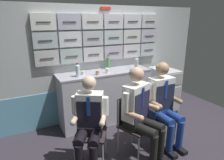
# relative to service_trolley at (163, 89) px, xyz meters

# --- Properties ---
(ground) EXTENTS (4.80, 4.80, 0.04)m
(ground) POSITION_rel_service_trolley_xyz_m (-1.09, -0.94, -0.51)
(ground) COLOR #302A33
(galley_bulkhead) EXTENTS (4.20, 0.14, 2.15)m
(galley_bulkhead) POSITION_rel_service_trolley_xyz_m (-1.11, 0.43, 0.63)
(galley_bulkhead) COLOR #AFB6B6
(galley_bulkhead) RESTS_ON ground
(galley_counter) EXTENTS (1.74, 0.53, 0.99)m
(galley_counter) POSITION_rel_service_trolley_xyz_m (-1.29, 0.15, 0.00)
(galley_counter) COLOR #ADABB7
(galley_counter) RESTS_ON ground
(service_trolley) EXTENTS (0.40, 0.65, 0.92)m
(service_trolley) POSITION_rel_service_trolley_xyz_m (0.00, 0.00, 0.00)
(service_trolley) COLOR black
(service_trolley) RESTS_ON ground
(folding_chair_left) EXTENTS (0.55, 0.55, 0.85)m
(folding_chair_left) POSITION_rel_service_trolley_xyz_m (-1.92, -0.75, 0.03)
(folding_chair_left) COLOR #A8AAAF
(folding_chair_left) RESTS_ON ground
(crew_member_left) EXTENTS (0.58, 0.65, 1.23)m
(crew_member_left) POSITION_rel_service_trolley_xyz_m (-2.01, -0.89, 0.18)
(crew_member_left) COLOR black
(crew_member_left) RESTS_ON ground
(folding_chair_right) EXTENTS (0.52, 0.52, 0.85)m
(folding_chair_right) POSITION_rel_service_trolley_xyz_m (-1.36, -0.86, 0.03)
(folding_chair_right) COLOR #A8AAAF
(folding_chair_right) RESTS_ON ground
(crew_member_right) EXTENTS (0.56, 0.70, 1.30)m
(crew_member_right) POSITION_rel_service_trolley_xyz_m (-1.30, -1.01, 0.23)
(crew_member_right) COLOR black
(crew_member_right) RESTS_ON ground
(folding_chair_by_counter) EXTENTS (0.40, 0.41, 0.85)m
(folding_chair_by_counter) POSITION_rel_service_trolley_xyz_m (-0.81, -0.76, 0.03)
(folding_chair_by_counter) COLOR #A8AAAF
(folding_chair_by_counter) RESTS_ON ground
(crew_member_by_counter) EXTENTS (0.51, 0.63, 1.30)m
(crew_member_by_counter) POSITION_rel_service_trolley_xyz_m (-0.81, -0.91, 0.23)
(crew_member_by_counter) COLOR black
(crew_member_by_counter) RESTS_ON ground
(sparkling_bottle_green) EXTENTS (0.08, 0.08, 0.24)m
(sparkling_bottle_green) POSITION_rel_service_trolley_xyz_m (-0.70, 0.01, 0.61)
(sparkling_bottle_green) COLOR silver
(sparkling_bottle_green) RESTS_ON galley_counter
(water_bottle_clear) EXTENTS (0.08, 0.08, 0.23)m
(water_bottle_clear) POSITION_rel_service_trolley_xyz_m (-1.83, 0.04, 0.60)
(water_bottle_clear) COLOR silver
(water_bottle_clear) RESTS_ON galley_counter
(water_bottle_short) EXTENTS (0.07, 0.07, 0.26)m
(water_bottle_short) POSITION_rel_service_trolley_xyz_m (-1.15, 0.30, 0.62)
(water_bottle_short) COLOR #4F9759
(water_bottle_short) RESTS_ON galley_counter
(coffee_cup_spare) EXTENTS (0.07, 0.07, 0.06)m
(coffee_cup_spare) POSITION_rel_service_trolley_xyz_m (-1.71, 0.14, 0.53)
(coffee_cup_spare) COLOR silver
(coffee_cup_spare) RESTS_ON galley_counter
(paper_cup_blue) EXTENTS (0.07, 0.07, 0.08)m
(paper_cup_blue) POSITION_rel_service_trolley_xyz_m (-1.50, -0.01, 0.54)
(paper_cup_blue) COLOR tan
(paper_cup_blue) RESTS_ON galley_counter
(espresso_cup_small) EXTENTS (0.07, 0.07, 0.08)m
(espresso_cup_small) POSITION_rel_service_trolley_xyz_m (-1.29, 0.04, 0.54)
(espresso_cup_small) COLOR white
(espresso_cup_small) RESTS_ON galley_counter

